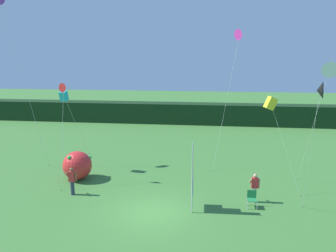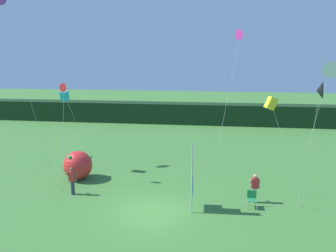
{
  "view_description": "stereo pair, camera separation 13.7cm",
  "coord_description": "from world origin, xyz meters",
  "views": [
    {
      "loc": [
        2.76,
        -15.11,
        7.85
      ],
      "look_at": [
        0.6,
        2.22,
        4.1
      ],
      "focal_mm": 34.67,
      "sensor_mm": 36.0,
      "label": 1
    },
    {
      "loc": [
        2.89,
        -15.09,
        7.85
      ],
      "look_at": [
        0.6,
        2.22,
        4.1
      ],
      "focal_mm": 34.67,
      "sensor_mm": 36.0,
      "label": 2
    }
  ],
  "objects": [
    {
      "name": "ground_plane",
      "position": [
        0.0,
        0.0,
        0.0
      ],
      "size": [
        120.0,
        120.0,
        0.0
      ],
      "primitive_type": "plane",
      "color": "#3D7533"
    },
    {
      "name": "distant_treeline",
      "position": [
        0.0,
        23.03,
        1.21
      ],
      "size": [
        80.0,
        2.4,
        2.41
      ],
      "primitive_type": "cube",
      "color": "black",
      "rests_on": "ground"
    },
    {
      "name": "banner_flag",
      "position": [
        2.07,
        0.57,
        1.77
      ],
      "size": [
        0.06,
        1.03,
        3.7
      ],
      "color": "#B7B7BC",
      "rests_on": "ground"
    },
    {
      "name": "person_near_banner",
      "position": [
        5.4,
        1.94,
        0.87
      ],
      "size": [
        0.55,
        0.48,
        1.63
      ],
      "color": "#B7B2A3",
      "rests_on": "ground"
    },
    {
      "name": "person_mid_field",
      "position": [
        -4.9,
        1.65,
        0.87
      ],
      "size": [
        0.55,
        0.48,
        1.64
      ],
      "color": "#2D334C",
      "rests_on": "ground"
    },
    {
      "name": "inflatable_balloon",
      "position": [
        -5.56,
        4.02,
        0.94
      ],
      "size": [
        1.87,
        1.87,
        1.87
      ],
      "color": "red",
      "rests_on": "ground"
    },
    {
      "name": "folding_chair",
      "position": [
        5.2,
        1.34,
        0.51
      ],
      "size": [
        0.51,
        0.51,
        0.89
      ],
      "color": "#BCBCC1",
      "rests_on": "ground"
    },
    {
      "name": "kite_white_delta_0",
      "position": [
        9.5,
        4.37,
        7.14
      ],
      "size": [
        1.35,
        1.67,
        7.64
      ],
      "color": "brown",
      "rests_on": "ground"
    },
    {
      "name": "kite_yellow_box_1",
      "position": [
        6.38,
        4.2,
        5.17
      ],
      "size": [
        2.22,
        1.52,
        5.6
      ],
      "color": "brown",
      "rests_on": "ground"
    },
    {
      "name": "kite_magenta_delta_2",
      "position": [
        4.83,
        9.08,
        9.33
      ],
      "size": [
        2.05,
        2.88,
        9.78
      ],
      "color": "brown",
      "rests_on": "ground"
    },
    {
      "name": "kite_cyan_box_3",
      "position": [
        -6.95,
        5.72,
        5.22
      ],
      "size": [
        0.46,
        4.04,
        5.62
      ],
      "color": "brown",
      "rests_on": "ground"
    },
    {
      "name": "kite_red_delta_4",
      "position": [
        -6.09,
        3.87,
        5.92
      ],
      "size": [
        0.62,
        2.04,
        6.26
      ],
      "color": "brown",
      "rests_on": "ground"
    },
    {
      "name": "kite_black_delta_6",
      "position": [
        7.37,
        -0.9,
        6.44
      ],
      "size": [
        0.8,
        2.95,
        6.83
      ],
      "color": "brown",
      "rests_on": "ground"
    }
  ]
}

